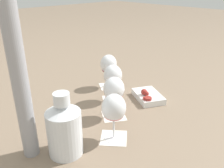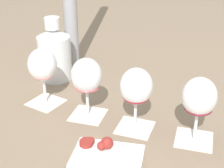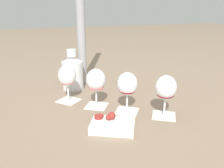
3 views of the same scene
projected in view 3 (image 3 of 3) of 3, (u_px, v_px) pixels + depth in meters
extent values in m
plane|color=#7F6B56|center=(112.00, 108.00, 1.03)|extent=(8.00, 8.00, 0.00)
cube|color=silver|center=(69.00, 100.00, 1.11)|extent=(0.13, 0.13, 0.00)
cube|color=silver|center=(96.00, 106.00, 1.05)|extent=(0.13, 0.13, 0.00)
cube|color=silver|center=(127.00, 111.00, 1.00)|extent=(0.13, 0.13, 0.00)
cube|color=silver|center=(164.00, 116.00, 0.96)|extent=(0.13, 0.13, 0.00)
cylinder|color=white|center=(69.00, 100.00, 1.11)|extent=(0.07, 0.07, 0.01)
cylinder|color=white|center=(68.00, 92.00, 1.10)|extent=(0.01, 0.01, 0.08)
ellipsoid|color=white|center=(67.00, 76.00, 1.07)|extent=(0.08, 0.08, 0.10)
ellipsoid|color=pink|center=(67.00, 81.00, 1.08)|extent=(0.07, 0.07, 0.03)
cylinder|color=white|center=(96.00, 105.00, 1.05)|extent=(0.07, 0.07, 0.01)
cylinder|color=white|center=(96.00, 97.00, 1.04)|extent=(0.01, 0.01, 0.08)
ellipsoid|color=white|center=(96.00, 80.00, 1.01)|extent=(0.08, 0.08, 0.10)
ellipsoid|color=#D15661|center=(96.00, 87.00, 1.02)|extent=(0.07, 0.07, 0.02)
cylinder|color=white|center=(127.00, 110.00, 1.00)|extent=(0.07, 0.07, 0.01)
cylinder|color=white|center=(127.00, 101.00, 0.98)|extent=(0.01, 0.01, 0.08)
ellipsoid|color=white|center=(127.00, 84.00, 0.96)|extent=(0.08, 0.08, 0.10)
ellipsoid|color=maroon|center=(127.00, 90.00, 0.97)|extent=(0.07, 0.07, 0.03)
cylinder|color=white|center=(164.00, 115.00, 0.96)|extent=(0.07, 0.07, 0.01)
cylinder|color=white|center=(165.00, 106.00, 0.94)|extent=(0.01, 0.01, 0.08)
ellipsoid|color=white|center=(166.00, 87.00, 0.92)|extent=(0.08, 0.08, 0.10)
ellipsoid|color=maroon|center=(165.00, 95.00, 0.93)|extent=(0.07, 0.07, 0.02)
cylinder|color=silver|center=(73.00, 75.00, 1.25)|extent=(0.11, 0.11, 0.15)
cone|color=silver|center=(72.00, 59.00, 1.22)|extent=(0.11, 0.11, 0.03)
cylinder|color=silver|center=(72.00, 53.00, 1.21)|extent=(0.05, 0.05, 0.04)
cube|color=white|center=(113.00, 126.00, 0.85)|extent=(0.17, 0.19, 0.03)
sphere|color=maroon|center=(108.00, 117.00, 0.86)|extent=(0.02, 0.02, 0.02)
cylinder|color=maroon|center=(101.00, 116.00, 0.88)|extent=(0.02, 0.02, 0.01)
sphere|color=maroon|center=(112.00, 116.00, 0.86)|extent=(0.03, 0.03, 0.03)
cylinder|color=maroon|center=(99.00, 117.00, 0.88)|extent=(0.03, 0.03, 0.01)
cylinder|color=#99999E|center=(80.00, 2.00, 1.23)|extent=(0.05, 0.05, 0.88)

